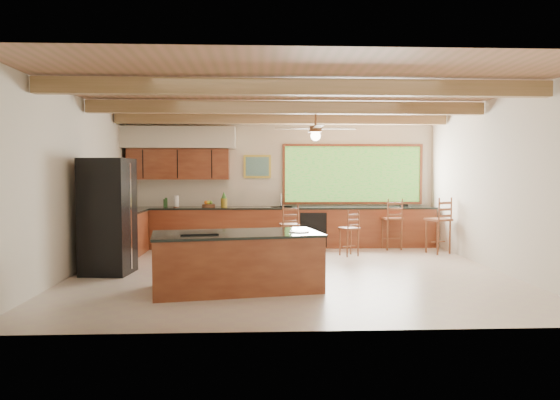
{
  "coord_description": "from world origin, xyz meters",
  "views": [
    {
      "loc": [
        -0.54,
        -8.46,
        1.68
      ],
      "look_at": [
        -0.13,
        0.8,
        1.19
      ],
      "focal_mm": 32.0,
      "sensor_mm": 36.0,
      "label": 1
    }
  ],
  "objects": [
    {
      "name": "island",
      "position": [
        -0.85,
        -1.29,
        0.42
      ],
      "size": [
        2.54,
        1.52,
        0.85
      ],
      "rotation": [
        0.0,
        0.0,
        0.17
      ],
      "color": "brown",
      "rests_on": "ground"
    },
    {
      "name": "bar_stool_a",
      "position": [
        0.1,
        1.54,
        0.63
      ],
      "size": [
        0.41,
        0.41,
        1.07
      ],
      "rotation": [
        0.0,
        0.0,
        0.07
      ],
      "color": "brown",
      "rests_on": "ground"
    },
    {
      "name": "refrigerator",
      "position": [
        -3.05,
        -0.03,
        0.97
      ],
      "size": [
        0.83,
        0.81,
        1.94
      ],
      "rotation": [
        0.0,
        0.0,
        -0.1
      ],
      "color": "black",
      "rests_on": "ground"
    },
    {
      "name": "bar_stool_c",
      "position": [
        2.44,
        2.39,
        0.68
      ],
      "size": [
        0.45,
        0.45,
        1.14
      ],
      "rotation": [
        0.0,
        0.0,
        0.11
      ],
      "color": "brown",
      "rests_on": "ground"
    },
    {
      "name": "counter_run",
      "position": [
        -0.82,
        2.52,
        0.46
      ],
      "size": [
        7.12,
        3.1,
        1.28
      ],
      "color": "brown",
      "rests_on": "ground"
    },
    {
      "name": "room_shell",
      "position": [
        -0.17,
        0.65,
        2.21
      ],
      "size": [
        7.27,
        6.54,
        3.02
      ],
      "color": "beige",
      "rests_on": "ground"
    },
    {
      "name": "bar_stool_b",
      "position": [
        1.32,
        1.55,
        0.55
      ],
      "size": [
        0.44,
        0.44,
        0.94
      ],
      "rotation": [
        0.0,
        0.0,
        0.42
      ],
      "color": "brown",
      "rests_on": "ground"
    },
    {
      "name": "bar_stool_d",
      "position": [
        3.26,
        1.77,
        0.7
      ],
      "size": [
        0.56,
        0.56,
        1.19
      ],
      "rotation": [
        0.0,
        0.0,
        0.41
      ],
      "color": "brown",
      "rests_on": "ground"
    },
    {
      "name": "ground",
      "position": [
        0.0,
        0.0,
        0.0
      ],
      "size": [
        7.2,
        7.2,
        0.0
      ],
      "primitive_type": "plane",
      "color": "beige",
      "rests_on": "ground"
    }
  ]
}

